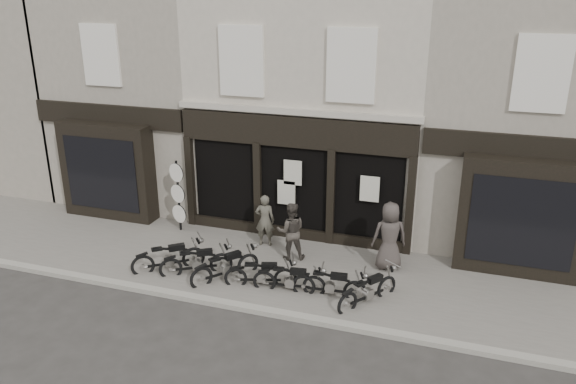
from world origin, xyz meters
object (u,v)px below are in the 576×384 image
(motorcycle_1, at_px, (197,264))
(man_right, at_px, (389,236))
(man_left, at_px, (265,220))
(advert_sign_post, at_px, (178,199))
(motorcycle_0, at_px, (169,260))
(man_centre, at_px, (291,231))
(motorcycle_3, at_px, (261,276))
(motorcycle_4, at_px, (290,282))
(motorcycle_2, at_px, (226,269))
(motorcycle_6, at_px, (368,293))
(motorcycle_5, at_px, (330,287))

(motorcycle_1, xyz_separation_m, man_right, (4.84, 1.90, 0.70))
(man_left, distance_m, advert_sign_post, 2.96)
(motorcycle_1, distance_m, man_left, 2.56)
(motorcycle_0, relative_size, man_centre, 1.01)
(motorcycle_3, height_order, advert_sign_post, advert_sign_post)
(motorcycle_4, bearing_deg, man_right, 35.16)
(motorcycle_0, relative_size, man_right, 0.89)
(motorcycle_1, xyz_separation_m, motorcycle_2, (0.86, -0.02, 0.01))
(motorcycle_6, distance_m, man_left, 4.24)
(man_centre, xyz_separation_m, man_right, (2.71, 0.26, 0.12))
(motorcycle_2, height_order, man_centre, man_centre)
(man_centre, relative_size, advert_sign_post, 0.70)
(man_right, bearing_deg, man_centre, -15.18)
(motorcycle_3, xyz_separation_m, man_right, (2.96, 1.97, 0.72))
(motorcycle_5, height_order, motorcycle_6, motorcycle_6)
(motorcycle_5, bearing_deg, man_centre, 127.76)
(motorcycle_6, xyz_separation_m, advert_sign_post, (-6.48, 2.43, 0.81))
(man_left, bearing_deg, motorcycle_0, 39.35)
(motorcycle_2, height_order, advert_sign_post, advert_sign_post)
(motorcycle_0, relative_size, motorcycle_2, 0.99)
(man_right, bearing_deg, motorcycle_4, 22.09)
(man_right, height_order, advert_sign_post, advert_sign_post)
(motorcycle_3, xyz_separation_m, man_left, (-0.76, 2.30, 0.55))
(motorcycle_3, height_order, motorcycle_6, motorcycle_6)
(motorcycle_1, xyz_separation_m, man_centre, (2.13, 1.63, 0.58))
(man_left, relative_size, man_centre, 0.94)
(motorcycle_1, bearing_deg, motorcycle_2, -33.20)
(motorcycle_4, bearing_deg, motorcycle_6, -5.42)
(advert_sign_post, bearing_deg, motorcycle_1, -34.38)
(motorcycle_5, relative_size, motorcycle_6, 1.14)
(motorcycle_5, relative_size, man_right, 1.01)
(motorcycle_2, relative_size, motorcycle_4, 0.91)
(man_centre, distance_m, man_right, 2.73)
(motorcycle_1, distance_m, motorcycle_2, 0.86)
(motorcycle_3, xyz_separation_m, man_centre, (0.24, 1.70, 0.60))
(motorcycle_5, bearing_deg, motorcycle_0, 174.09)
(advert_sign_post, bearing_deg, man_right, 14.12)
(motorcycle_6, distance_m, advert_sign_post, 6.97)
(motorcycle_2, distance_m, motorcycle_6, 3.80)
(man_left, height_order, advert_sign_post, advert_sign_post)
(motorcycle_4, xyz_separation_m, motorcycle_5, (1.03, 0.08, 0.01))
(man_centre, height_order, man_right, man_right)
(motorcycle_0, height_order, motorcycle_5, motorcycle_0)
(man_right, bearing_deg, motorcycle_1, 0.64)
(motorcycle_3, relative_size, motorcycle_4, 0.97)
(motorcycle_1, relative_size, motorcycle_6, 1.05)
(motorcycle_6, relative_size, man_right, 0.88)
(man_left, relative_size, advert_sign_post, 0.66)
(motorcycle_0, relative_size, man_left, 1.07)
(motorcycle_4, bearing_deg, motorcycle_5, -3.48)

